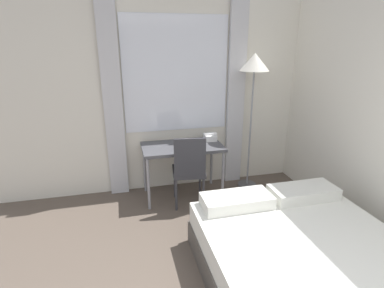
{
  "coord_description": "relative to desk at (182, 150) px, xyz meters",
  "views": [
    {
      "loc": [
        -0.68,
        -0.71,
        2.01
      ],
      "look_at": [
        0.12,
        2.52,
        0.88
      ],
      "focal_mm": 28.0,
      "sensor_mm": 36.0,
      "label": 1
    }
  ],
  "objects": [
    {
      "name": "wall_back_with_window",
      "position": [
        -0.07,
        0.37,
        0.69
      ],
      "size": [
        4.65,
        0.13,
        2.7
      ],
      "color": "silver",
      "rests_on": "ground_plane"
    },
    {
      "name": "desk",
      "position": [
        0.0,
        0.0,
        0.0
      ],
      "size": [
        1.05,
        0.58,
        0.73
      ],
      "color": "#4C4C51",
      "rests_on": "ground_plane"
    },
    {
      "name": "desk_chair",
      "position": [
        0.02,
        -0.29,
        -0.13
      ],
      "size": [
        0.45,
        0.45,
        0.95
      ],
      "rotation": [
        0.0,
        0.0,
        -0.13
      ],
      "color": "#333338",
      "rests_on": "ground_plane"
    },
    {
      "name": "bed",
      "position": [
        0.66,
        -1.93,
        -0.42
      ],
      "size": [
        1.64,
        1.93,
        0.59
      ],
      "color": "#4C4742",
      "rests_on": "ground_plane"
    },
    {
      "name": "standing_lamp",
      "position": [
        0.98,
        0.06,
        0.99
      ],
      "size": [
        0.39,
        0.39,
        1.88
      ],
      "color": "#4C4C51",
      "rests_on": "ground_plane"
    },
    {
      "name": "telephone",
      "position": [
        0.42,
        0.13,
        0.11
      ],
      "size": [
        0.18,
        0.18,
        0.1
      ],
      "color": "white",
      "rests_on": "desk"
    },
    {
      "name": "book",
      "position": [
        0.05,
        -0.0,
        0.08
      ],
      "size": [
        0.27,
        0.24,
        0.02
      ],
      "rotation": [
        0.0,
        0.0,
        0.09
      ],
      "color": "#4C4238",
      "rests_on": "desk"
    }
  ]
}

